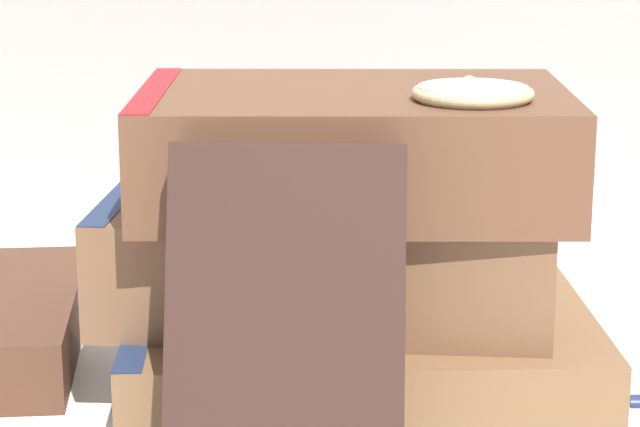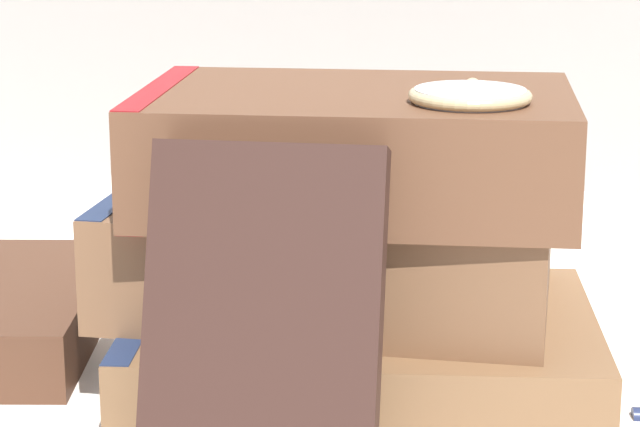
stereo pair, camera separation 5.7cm
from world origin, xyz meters
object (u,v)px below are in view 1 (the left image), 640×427
Objects in this scene: book_flat_top at (342,147)px; book_leaning_front at (286,335)px; book_flat_middle at (314,248)px; pocket_watch at (473,93)px; book_flat_bottom at (348,350)px; reading_glasses at (284,270)px.

book_leaning_front is at bearing -102.77° from book_flat_top.
book_flat_middle is 0.11m from pocket_watch.
pocket_watch reaches higher than book_flat_middle.
book_flat_top is at bearing 157.77° from pocket_watch.
book_flat_top is 0.07m from pocket_watch.
reading_glasses is (-0.04, 0.18, -0.02)m from book_flat_bottom.
pocket_watch reaches higher than book_flat_top.
book_flat_bottom is 1.67× the size of book_leaning_front.
reading_glasses is at bearing 101.27° from book_flat_middle.
pocket_watch is at bearing -24.69° from book_flat_top.
book_flat_top is at bearing -166.42° from book_flat_bottom.
book_flat_bottom is 1.15× the size of book_flat_top.
reading_glasses is (-0.03, 0.16, -0.06)m from book_flat_middle.
reading_glasses is (-0.09, 0.20, -0.14)m from pocket_watch.
pocket_watch reaches higher than book_flat_bottom.
book_flat_bottom reaches higher than reading_glasses.
book_flat_top reaches higher than reading_glasses.
book_leaning_front is at bearing -133.86° from pocket_watch.
book_flat_bottom is 1.10× the size of book_flat_middle.
pocket_watch reaches higher than book_leaning_front.
book_leaning_front is 0.13m from pocket_watch.
book_leaning_front is at bearing -93.22° from reading_glasses.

